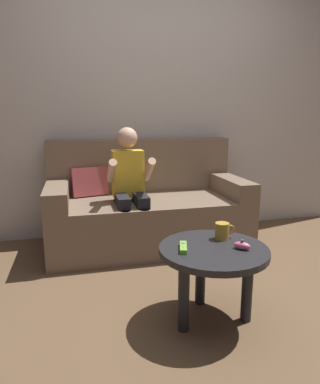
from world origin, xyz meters
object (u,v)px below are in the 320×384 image
at_px(nunchuk_pink, 242,246).
at_px(game_remote_lime_near_edge, 184,248).
at_px(coffee_table, 213,260).
at_px(coffee_mug, 222,231).
at_px(couch, 146,209).
at_px(person_seated_on_couch, 130,184).

bearing_deg(nunchuk_pink, game_remote_lime_near_edge, 167.79).
xyz_separation_m(coffee_table, coffee_mug, (0.10, 0.10, 0.12)).
distance_m(coffee_table, coffee_mug, 0.19).
height_order(game_remote_lime_near_edge, nunchuk_pink, nunchuk_pink).
distance_m(coffee_table, nunchuk_pink, 0.18).
bearing_deg(nunchuk_pink, coffee_table, 153.21).
height_order(couch, coffee_table, couch).
xyz_separation_m(couch, nunchuk_pink, (0.25, -1.32, 0.14)).
relative_size(coffee_table, nunchuk_pink, 6.18).
distance_m(game_remote_lime_near_edge, coffee_mug, 0.29).
bearing_deg(couch, person_seated_on_couch, -131.83).
bearing_deg(game_remote_lime_near_edge, coffee_mug, 21.78).
relative_size(couch, coffee_mug, 14.25).
distance_m(nunchuk_pink, coffee_mug, 0.18).
relative_size(couch, person_seated_on_couch, 1.63).
bearing_deg(coffee_table, couch, 95.07).
bearing_deg(coffee_mug, coffee_table, -133.35).
bearing_deg(person_seated_on_couch, game_remote_lime_near_edge, -83.87).
bearing_deg(coffee_table, game_remote_lime_near_edge, -179.22).
xyz_separation_m(couch, coffee_mug, (0.21, -1.15, 0.17)).
distance_m(person_seated_on_couch, nunchuk_pink, 1.21).
relative_size(person_seated_on_couch, game_remote_lime_near_edge, 7.16).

